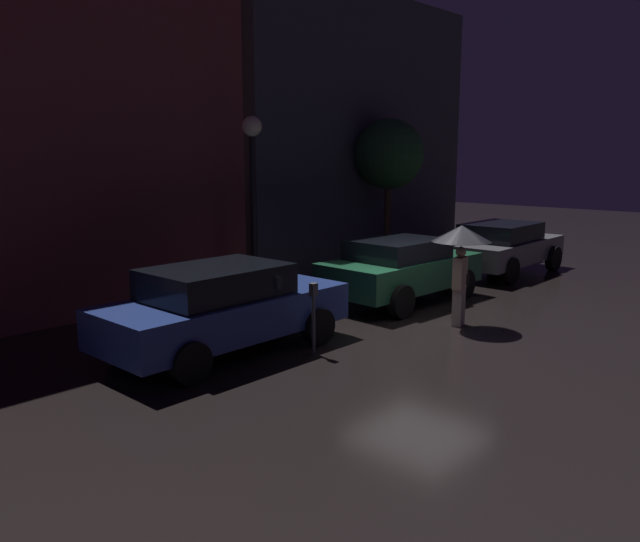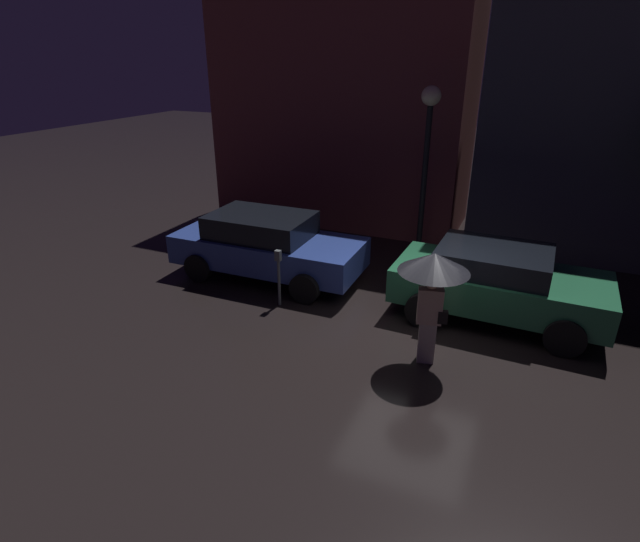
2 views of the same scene
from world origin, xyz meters
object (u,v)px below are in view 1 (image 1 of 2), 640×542
(parking_meter, at_px, (314,310))
(parked_car_grey, at_px, (503,246))
(parked_car_blue, at_px, (223,307))
(street_lamp_near, at_px, (253,168))
(parked_car_green, at_px, (401,268))
(pedestrian_with_umbrella, at_px, (461,244))

(parking_meter, bearing_deg, parked_car_grey, 7.92)
(parked_car_blue, height_order, street_lamp_near, street_lamp_near)
(parked_car_blue, distance_m, parked_car_green, 5.13)
(parked_car_green, distance_m, street_lamp_near, 4.07)
(street_lamp_near, bearing_deg, parked_car_green, -50.45)
(parked_car_grey, bearing_deg, parking_meter, -174.05)
(parked_car_green, xyz_separation_m, pedestrian_with_umbrella, (-0.88, -2.07, 0.86))
(parking_meter, bearing_deg, street_lamp_near, 62.50)
(parking_meter, height_order, street_lamp_near, street_lamp_near)
(parked_car_blue, xyz_separation_m, pedestrian_with_umbrella, (4.24, -2.03, 0.85))
(parked_car_grey, height_order, pedestrian_with_umbrella, pedestrian_with_umbrella)
(parked_car_green, bearing_deg, parked_car_blue, -178.21)
(parked_car_blue, bearing_deg, pedestrian_with_umbrella, -26.51)
(parked_car_blue, distance_m, parking_meter, 1.55)
(parked_car_blue, bearing_deg, parking_meter, -52.30)
(parked_car_blue, bearing_deg, street_lamp_near, 40.81)
(parked_car_grey, bearing_deg, parked_car_blue, 178.37)
(parking_meter, distance_m, street_lamp_near, 4.91)
(parked_car_blue, relative_size, parked_car_grey, 0.99)
(parked_car_green, height_order, pedestrian_with_umbrella, pedestrian_with_umbrella)
(pedestrian_with_umbrella, bearing_deg, parked_car_grey, -174.52)
(parked_car_grey, distance_m, pedestrian_with_umbrella, 6.25)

